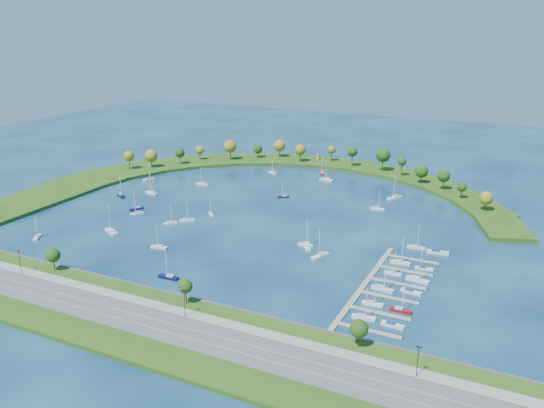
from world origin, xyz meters
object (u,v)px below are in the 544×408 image
at_px(moored_boat_15, 159,246).
at_px(docked_boat_6, 393,273).
at_px(moored_boat_2, 377,208).
at_px(moored_boat_8, 152,193).
at_px(moored_boat_7, 273,172).
at_px(docked_boat_7, 417,279).
at_px(docked_boat_0, 363,317).
at_px(docked_boat_3, 401,310).
at_px(moored_boat_5, 203,184).
at_px(dock_system, 383,288).
at_px(moored_boat_16, 111,231).
at_px(moored_boat_20, 327,179).
at_px(docked_boat_5, 411,292).
at_px(moored_boat_14, 169,276).
at_px(docked_boat_4, 382,288).
at_px(moored_boat_0, 137,213).
at_px(moored_boat_3, 149,179).
at_px(moored_boat_12, 322,173).
at_px(moored_boat_1, 307,246).
at_px(moored_boat_10, 187,220).
at_px(moored_boat_6, 320,255).
at_px(moored_boat_19, 121,195).
at_px(docked_boat_11, 437,252).
at_px(docked_boat_9, 424,268).
at_px(moored_boat_11, 170,222).
at_px(moored_boat_13, 137,208).
at_px(moored_boat_17, 306,244).
at_px(moored_boat_9, 211,214).
at_px(docked_boat_1, 392,325).
at_px(docked_boat_2, 373,303).
at_px(harbor_tower, 318,157).
at_px(docked_boat_8, 400,262).

height_order(moored_boat_15, docked_boat_6, moored_boat_15).
xyz_separation_m(moored_boat_2, moored_boat_8, (-130.34, -30.77, 0.05)).
distance_m(moored_boat_7, docked_boat_7, 177.70).
relative_size(docked_boat_0, docked_boat_3, 1.05).
bearing_deg(moored_boat_5, dock_system, 140.92).
height_order(moored_boat_16, moored_boat_20, moored_boat_16).
distance_m(docked_boat_5, docked_boat_6, 16.80).
distance_m(moored_boat_14, docked_boat_4, 85.39).
bearing_deg(moored_boat_0, moored_boat_2, 153.92).
height_order(moored_boat_3, moored_boat_14, moored_boat_14).
height_order(moored_boat_12, docked_boat_6, moored_boat_12).
bearing_deg(docked_boat_3, moored_boat_12, 121.10).
xyz_separation_m(moored_boat_1, moored_boat_10, (-70.22, 5.33, -0.07)).
xyz_separation_m(moored_boat_6, moored_boat_19, (-139.66, 32.44, -0.05)).
bearing_deg(moored_boat_20, docked_boat_4, 125.55).
distance_m(moored_boat_1, docked_boat_11, 58.51).
xyz_separation_m(moored_boat_3, docked_boat_0, (180.32, -112.38, -0.00)).
relative_size(moored_boat_1, moored_boat_16, 0.93).
bearing_deg(moored_boat_16, moored_boat_15, -163.99).
bearing_deg(moored_boat_5, docked_boat_9, 150.12).
distance_m(moored_boat_6, moored_boat_8, 133.77).
xyz_separation_m(moored_boat_7, docked_boat_6, (115.18, -123.74, 0.02)).
bearing_deg(moored_boat_11, docked_boat_7, -54.23).
distance_m(moored_boat_13, moored_boat_19, 28.71).
relative_size(moored_boat_11, docked_boat_5, 1.26).
height_order(moored_boat_11, moored_boat_17, moored_boat_17).
height_order(moored_boat_5, moored_boat_9, moored_boat_5).
relative_size(moored_boat_13, docked_boat_4, 0.87).
bearing_deg(moored_boat_1, moored_boat_13, 58.60).
bearing_deg(docked_boat_1, docked_boat_0, -179.02).
height_order(moored_boat_7, moored_boat_16, moored_boat_16).
relative_size(moored_boat_1, moored_boat_5, 1.16).
relative_size(moored_boat_2, moored_boat_20, 0.84).
xyz_separation_m(moored_boat_11, docked_boat_0, (118.22, -50.02, 0.05)).
distance_m(moored_boat_6, docked_boat_2, 46.81).
distance_m(dock_system, moored_boat_0, 146.19).
bearing_deg(moored_boat_15, docked_boat_7, 177.50).
bearing_deg(docked_boat_1, moored_boat_7, 131.36).
xyz_separation_m(moored_boat_15, moored_boat_19, (-69.27, 55.40, 0.02)).
bearing_deg(harbor_tower, docked_boat_5, -58.59).
bearing_deg(dock_system, docked_boat_6, 89.05).
xyz_separation_m(moored_boat_9, docked_boat_9, (117.52, -20.42, -0.28)).
height_order(moored_boat_7, docked_boat_3, docked_boat_3).
distance_m(dock_system, moored_boat_16, 136.59).
xyz_separation_m(moored_boat_15, docked_boat_7, (114.23, 17.31, 0.08)).
bearing_deg(moored_boat_16, dock_system, -154.66).
distance_m(moored_boat_0, moored_boat_1, 100.66).
height_order(moored_boat_0, moored_boat_20, moored_boat_20).
relative_size(moored_boat_15, docked_boat_8, 0.90).
relative_size(moored_boat_2, moored_boat_13, 1.02).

